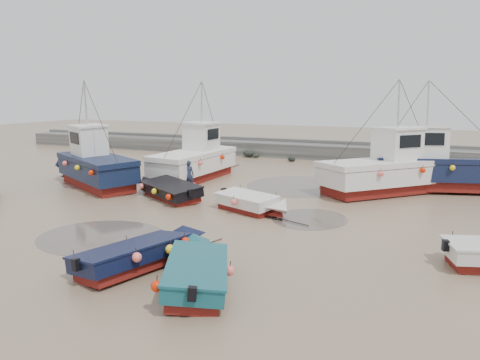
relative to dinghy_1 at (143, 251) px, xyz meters
The scene contains 15 objects.
ground 5.10m from the dinghy_1, 106.94° to the left, with size 120.00×120.00×0.00m, color #8F765D.
seawall 26.88m from the dinghy_1, 93.05° to the left, with size 60.00×4.92×1.50m.
puddle_a 3.95m from the dinghy_1, 148.33° to the left, with size 5.13×5.13×0.01m, color #524941.
puddle_b 8.55m from the dinghy_1, 66.05° to the left, with size 3.34×3.34×0.01m, color #524941.
puddle_c 14.93m from the dinghy_1, 137.37° to the left, with size 3.40×3.40×0.01m, color #524941.
puddle_d 14.95m from the dinghy_1, 86.37° to the left, with size 6.31×6.31×0.01m, color #524941.
dinghy_1 is the anchor object (origin of this frame).
dinghy_2 2.31m from the dinghy_1, 14.42° to the right, with size 3.28×5.67×1.43m.
dinghy_4 10.14m from the dinghy_1, 116.91° to the left, with size 5.96×4.16×1.43m.
dinghy_5 7.86m from the dinghy_1, 84.84° to the left, with size 5.07×2.83×1.43m.
cabin_boat_0 14.54m from the dinghy_1, 136.05° to the left, with size 9.27×5.98×6.22m.
cabin_boat_1 15.83m from the dinghy_1, 111.53° to the left, with size 3.16×10.38×6.22m.
cabin_boat_2 18.41m from the dinghy_1, 63.05° to the left, with size 10.83×5.03×6.22m.
cabin_boat_3 16.26m from the dinghy_1, 67.48° to the left, with size 8.20×8.28×6.22m.
person 12.35m from the dinghy_1, 112.29° to the left, with size 0.61×0.40×1.69m, color #1D263D.
Camera 1 is at (9.94, -16.80, 5.55)m, focal length 35.00 mm.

